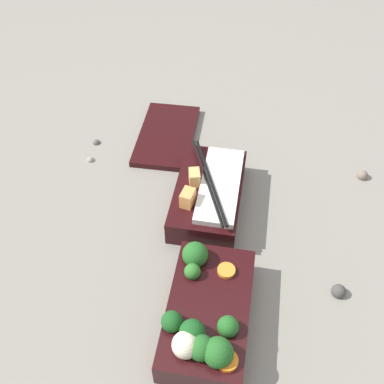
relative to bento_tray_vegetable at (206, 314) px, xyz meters
name	(u,v)px	position (x,y,z in m)	size (l,w,h in m)	color
ground_plane	(209,256)	(0.13, 0.01, -0.03)	(3.00, 3.00, 0.00)	gray
bento_tray_vegetable	(206,314)	(0.00, 0.00, 0.00)	(0.22, 0.12, 0.08)	black
bento_tray_rice	(210,194)	(0.25, 0.03, 0.00)	(0.22, 0.12, 0.08)	black
bento_lid	(167,135)	(0.43, 0.15, -0.03)	(0.21, 0.12, 0.01)	black
pebble_0	(339,291)	(0.09, -0.20, -0.03)	(0.02, 0.02, 0.02)	#474442
pebble_1	(96,142)	(0.38, 0.31, -0.03)	(0.02, 0.02, 0.02)	#595651
pebble_2	(90,159)	(0.33, 0.30, -0.03)	(0.02, 0.02, 0.02)	gray
pebble_3	(362,175)	(0.38, -0.27, -0.03)	(0.02, 0.02, 0.02)	#7A6B5B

